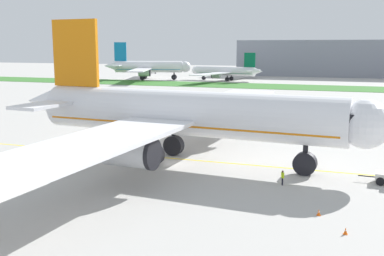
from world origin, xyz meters
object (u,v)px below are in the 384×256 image
Objects in this scene: airliner_foreground at (181,114)px; traffic_cone_port_wing at (319,212)px; traffic_cone_near_nose at (346,231)px; parked_airliner_far_centre at (226,71)px; service_truck_baggage_loader at (191,104)px; parked_airliner_far_left at (148,67)px; ground_crew_wingwalker_port at (283,176)px.

traffic_cone_port_wing is (18.41, -14.22, -6.03)m from airliner_foreground.
traffic_cone_near_nose is 0.01× the size of parked_airliner_far_centre.
service_truck_baggage_loader is 95.52m from parked_airliner_far_centre.
parked_airliner_far_centre is at bearing 107.95° from traffic_cone_port_wing.
airliner_foreground reaches higher than traffic_cone_near_nose.
airliner_foreground is 145.33m from parked_airliner_far_centre.
parked_airliner_far_centre is (35.24, 5.20, -1.49)m from parked_airliner_far_left.
ground_crew_wingwalker_port is at bearing -72.67° from parked_airliner_far_centre.
service_truck_baggage_loader is 0.10× the size of parked_airliner_far_left.
parked_airliner_far_left is at bearing 116.26° from airliner_foreground.
parked_airliner_far_centre is (-16.75, 94.00, 2.77)m from service_truck_baggage_loader.
traffic_cone_port_wing is 173.52m from parked_airliner_far_left.
traffic_cone_near_nose is 74.87m from service_truck_baggage_loader.
traffic_cone_port_wing is 0.01× the size of parked_airliner_far_centre.
parked_airliner_far_centre is (-32.11, 141.72, -2.14)m from airliner_foreground.
airliner_foreground is 28.03m from traffic_cone_near_nose.
airliner_foreground is 12.82× the size of service_truck_baggage_loader.
ground_crew_wingwalker_port is 2.85× the size of traffic_cone_port_wing.
parked_airliner_far_centre is (-46.11, 147.80, 3.16)m from ground_crew_wingwalker_port.
service_truck_baggage_loader reaches higher than traffic_cone_near_nose.
ground_crew_wingwalker_port is at bearing 118.47° from traffic_cone_port_wing.
ground_crew_wingwalker_port is 0.03× the size of parked_airliner_far_centre.
parked_airliner_far_left is at bearing -171.60° from parked_airliner_far_centre.
airliner_foreground is at bearing 142.32° from traffic_cone_port_wing.
parked_airliner_far_centre reaches higher than service_truck_baggage_loader.
traffic_cone_port_wing is at bearing -37.68° from airliner_foreground.
parked_airliner_far_left is (-85.76, 150.74, 5.38)m from traffic_cone_port_wing.
service_truck_baggage_loader is at bearing 118.62° from ground_crew_wingwalker_port.
airliner_foreground is 135.30× the size of traffic_cone_port_wing.
traffic_cone_near_nose is at bearing -60.28° from parked_airliner_far_left.
airliner_foreground reaches higher than ground_crew_wingwalker_port.
traffic_cone_port_wing is at bearing -72.05° from parked_airliner_far_centre.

